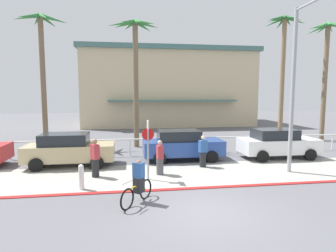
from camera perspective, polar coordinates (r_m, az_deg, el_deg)
ground_plane at (r=18.73m, az=-0.90°, el=-4.87°), size 80.00×80.00×0.00m
sidewalk_strip at (r=13.16m, az=2.45°, el=-9.70°), size 44.00×4.00×0.02m
curb_paint at (r=11.29m, az=4.41°, el=-12.44°), size 44.00×0.24×0.03m
building_backdrop at (r=36.26m, az=-0.50°, el=7.70°), size 20.20×12.79×8.95m
rail_fence at (r=17.12m, az=-0.25°, el=-3.10°), size 26.76×0.08×1.04m
stop_sign_bike_lane at (r=12.01m, az=-4.07°, el=-3.11°), size 0.52×0.56×2.56m
bollard_1 at (r=11.50m, az=-17.09°, el=-9.75°), size 0.20×0.20×1.00m
streetlight_curb at (r=14.06m, az=24.46°, el=8.35°), size 0.24×2.54×7.50m
palm_tree_1 at (r=21.91m, az=-24.14°, el=13.46°), size 3.66×3.20×9.17m
palm_tree_2 at (r=19.84m, az=-6.64°, el=14.93°), size 3.47×3.21×8.68m
palm_tree_3 at (r=25.24m, az=22.21°, el=14.37°), size 3.64×3.22×9.90m
palm_tree_4 at (r=25.85m, az=29.42°, el=13.01°), size 3.56×3.56×9.22m
car_tan_1 at (r=15.30m, az=-19.34°, el=-4.47°), size 4.40×2.02×1.69m
car_blue_2 at (r=15.77m, az=2.83°, el=-3.80°), size 4.40×2.02×1.69m
car_white_3 at (r=17.44m, az=21.21°, el=-3.24°), size 4.40×2.02×1.69m
cyclist_yellow_0 at (r=9.74m, az=-6.08°, el=-11.34°), size 1.13×1.50×1.50m
pedestrian_0 at (r=12.93m, az=-14.49°, el=-6.57°), size 0.44×0.48×1.73m
pedestrian_1 at (r=12.92m, az=-1.64°, el=-6.69°), size 0.36×0.43×1.60m
pedestrian_2 at (r=14.36m, az=7.06°, el=-5.38°), size 0.46×0.40×1.61m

